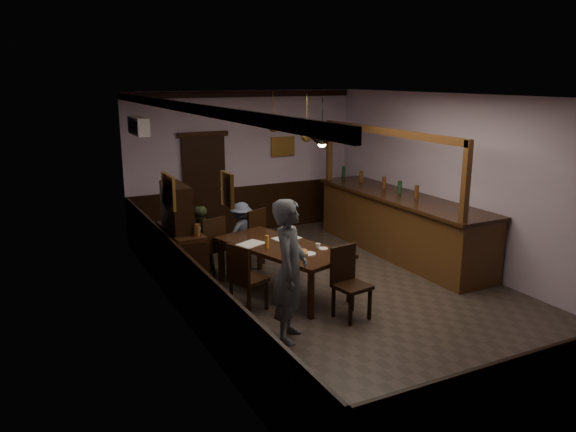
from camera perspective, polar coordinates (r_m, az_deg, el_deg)
room at (r=8.43m, az=5.85°, el=1.74°), size 5.01×8.01×3.01m
dining_table at (r=8.67m, az=-0.59°, el=-3.41°), size 1.61×2.40×0.75m
chair_far_left at (r=9.36m, az=-7.93°, el=-2.92°), size 0.57×0.57×1.05m
chair_far_right at (r=9.90m, az=-3.67°, el=-1.90°), size 0.60×0.60×1.04m
chair_near at (r=7.86m, az=6.12°, el=-6.38°), size 0.50×0.50×1.01m
chair_side at (r=7.98m, az=-4.46°, el=-6.02°), size 0.57×0.57×1.01m
person_standing at (r=7.05m, az=0.17°, el=-5.58°), size 0.76×0.80×1.84m
person_seated_left at (r=9.58m, az=-8.95°, el=-2.47°), size 0.59×0.47×1.18m
person_seated_right at (r=10.11m, az=-4.77°, el=-1.68°), size 0.81×0.61×1.11m
newspaper_left at (r=8.73m, az=-3.82°, el=-2.84°), size 0.51×0.45×0.01m
newspaper_right at (r=9.01m, az=-0.16°, el=-2.26°), size 0.47×0.38×0.01m
napkin at (r=8.42m, az=0.16°, el=-3.47°), size 0.19×0.19×0.00m
saucer at (r=8.49m, az=3.59°, el=-3.31°), size 0.15×0.15×0.01m
coffee_cup at (r=8.47m, az=3.06°, el=-3.04°), size 0.10×0.10×0.07m
pastry_plate at (r=8.23m, az=2.08°, el=-3.86°), size 0.22×0.22×0.01m
pastry_ring_a at (r=8.15m, az=1.63°, el=-3.83°), size 0.13×0.13×0.04m
pastry_ring_b at (r=8.27m, az=1.52°, el=-3.56°), size 0.13×0.13×0.04m
soda_can at (r=8.60m, az=0.14°, el=-2.69°), size 0.07×0.07×0.12m
beer_glass at (r=8.48m, az=-2.16°, el=-2.64°), size 0.06×0.06×0.20m
water_glass at (r=8.71m, az=-0.26°, el=-2.36°), size 0.06×0.06×0.15m
pepper_mill at (r=7.87m, az=0.84°, el=-4.22°), size 0.04×0.04×0.14m
sideboard at (r=8.83m, az=-10.83°, el=-3.34°), size 0.46×1.30×1.71m
bar_counter at (r=10.72m, az=11.30°, el=-0.72°), size 0.99×4.26×2.39m
door_back at (r=11.66m, az=-8.48°, el=2.85°), size 0.90×0.06×2.10m
ac_unit at (r=10.09m, az=-14.94°, el=8.83°), size 0.20×0.85×0.30m
picture_left_small at (r=5.81m, az=-6.17°, el=2.68°), size 0.04×0.28×0.36m
picture_left_large at (r=8.14m, az=-12.06°, el=2.51°), size 0.04×0.62×0.48m
picture_back at (r=12.23m, az=-0.54°, el=7.07°), size 0.55×0.04×0.42m
pendant_iron at (r=7.75m, az=3.48°, el=7.77°), size 0.56×0.56×0.67m
pendant_brass_mid at (r=9.56m, az=1.90°, el=8.11°), size 0.20×0.20×0.81m
pendant_brass_far at (r=11.20m, az=-1.51°, el=8.99°), size 0.20×0.20×0.81m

